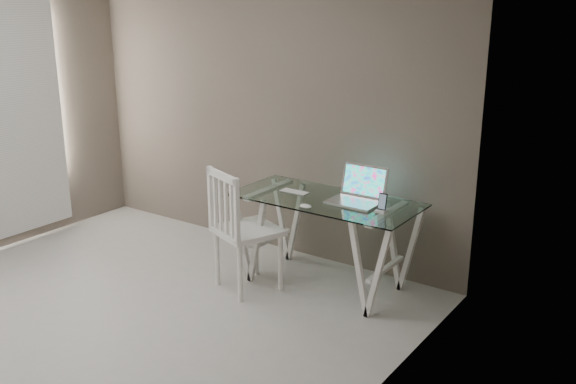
% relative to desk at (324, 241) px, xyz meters
% --- Properties ---
extents(room, '(4.50, 4.52, 2.71)m').
position_rel_desk_xyz_m(room, '(-1.02, -1.75, 1.33)').
color(room, '#A9A7A2').
rests_on(room, ground).
extents(desk, '(1.50, 0.70, 0.75)m').
position_rel_desk_xyz_m(desk, '(0.00, 0.00, 0.00)').
color(desk, silver).
rests_on(desk, ground).
extents(chair, '(0.59, 0.59, 1.01)m').
position_rel_desk_xyz_m(chair, '(-0.51, -0.47, 0.17)').
color(chair, white).
rests_on(chair, ground).
extents(laptop, '(0.39, 0.34, 0.27)m').
position_rel_desk_xyz_m(laptop, '(0.24, 0.09, 0.43)').
color(laptop, silver).
rests_on(laptop, desk).
extents(keyboard, '(0.25, 0.11, 0.01)m').
position_rel_desk_xyz_m(keyboard, '(-0.30, 0.00, 0.37)').
color(keyboard, silver).
rests_on(keyboard, desk).
extents(mouse, '(0.10, 0.06, 0.03)m').
position_rel_desk_xyz_m(mouse, '(0.00, -0.29, 0.38)').
color(mouse, silver).
rests_on(mouse, desk).
extents(phone_dock, '(0.08, 0.08, 0.14)m').
position_rel_desk_xyz_m(phone_dock, '(0.52, -0.04, 0.40)').
color(phone_dock, white).
rests_on(phone_dock, desk).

